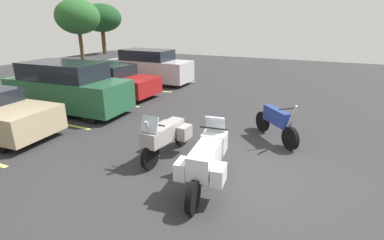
# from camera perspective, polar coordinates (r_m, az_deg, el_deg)

# --- Properties ---
(ground) EXTENTS (44.00, 44.00, 0.10)m
(ground) POSITION_cam_1_polar(r_m,az_deg,el_deg) (7.04, 9.48, -10.64)
(ground) COLOR #2D2D30
(motorcycle_touring) EXTENTS (2.29, 1.02, 1.41)m
(motorcycle_touring) POSITION_cam_1_polar(r_m,az_deg,el_deg) (6.07, 2.97, -7.78)
(motorcycle_touring) COLOR black
(motorcycle_touring) RESTS_ON ground
(motorcycle_second) EXTENTS (1.66, 1.52, 1.30)m
(motorcycle_second) POSITION_cam_1_polar(r_m,az_deg,el_deg) (8.86, 16.52, -0.45)
(motorcycle_second) COLOR black
(motorcycle_second) RESTS_ON ground
(motorcycle_third) EXTENTS (2.18, 0.91, 1.33)m
(motorcycle_third) POSITION_cam_1_polar(r_m,az_deg,el_deg) (7.42, -5.29, -3.06)
(motorcycle_third) COLOR black
(motorcycle_third) RESTS_ON ground
(parking_stripes) EXTENTS (20.05, 4.60, 0.01)m
(parking_stripes) POSITION_cam_1_polar(r_m,az_deg,el_deg) (11.02, -33.58, -2.18)
(parking_stripes) COLOR #EAE066
(parking_stripes) RESTS_ON ground
(car_green) EXTENTS (2.04, 4.91, 1.94)m
(car_green) POSITION_cam_1_polar(r_m,az_deg,el_deg) (12.12, -23.63, 5.94)
(car_green) COLOR #235638
(car_green) RESTS_ON ground
(car_red) EXTENTS (2.04, 4.58, 1.48)m
(car_red) POSITION_cam_1_polar(r_m,az_deg,el_deg) (14.29, -15.85, 7.67)
(car_red) COLOR maroon
(car_red) RESTS_ON ground
(car_silver) EXTENTS (1.84, 4.76, 1.87)m
(car_silver) POSITION_cam_1_polar(r_m,az_deg,el_deg) (16.77, -8.45, 10.49)
(car_silver) COLOR #B7B7BC
(car_silver) RESTS_ON ground
(tree_center) EXTENTS (4.07, 4.07, 5.06)m
(tree_center) POSITION_cam_1_polar(r_m,az_deg,el_deg) (32.63, -17.67, 18.85)
(tree_center) COLOR #4C3823
(tree_center) RESTS_ON ground
(tree_left) EXTENTS (3.34, 3.34, 5.00)m
(tree_left) POSITION_cam_1_polar(r_m,az_deg,el_deg) (24.77, -21.91, 18.62)
(tree_left) COLOR #4C3823
(tree_left) RESTS_ON ground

